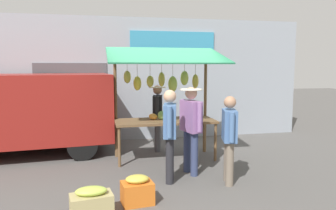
{
  "coord_description": "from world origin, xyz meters",
  "views": [
    {
      "loc": [
        1.43,
        6.97,
        2.06
      ],
      "look_at": [
        0.0,
        0.3,
        1.25
      ],
      "focal_mm": 34.8,
      "sensor_mm": 36.0,
      "label": 1
    }
  ],
  "objects_px": {
    "vendor_with_sunhat": "(158,112)",
    "produce_crate_side": "(137,191)",
    "shopper_with_shopping_bag": "(191,123)",
    "parked_van": "(4,108)",
    "shopper_with_ponytail": "(170,129)",
    "produce_crate_near": "(91,203)",
    "market_stall": "(165,90)",
    "shopper_in_grey_tee": "(229,134)"
  },
  "relations": [
    {
      "from": "parked_van",
      "to": "produce_crate_side",
      "type": "distance_m",
      "value": 4.27
    },
    {
      "from": "produce_crate_near",
      "to": "shopper_in_grey_tee",
      "type": "bearing_deg",
      "value": -160.66
    },
    {
      "from": "shopper_with_ponytail",
      "to": "shopper_in_grey_tee",
      "type": "relative_size",
      "value": 1.06
    },
    {
      "from": "market_stall",
      "to": "vendor_with_sunhat",
      "type": "xyz_separation_m",
      "value": [
        0.04,
        -0.69,
        -0.61
      ]
    },
    {
      "from": "vendor_with_sunhat",
      "to": "shopper_in_grey_tee",
      "type": "relative_size",
      "value": 1.03
    },
    {
      "from": "shopper_in_grey_tee",
      "to": "produce_crate_near",
      "type": "height_order",
      "value": "shopper_in_grey_tee"
    },
    {
      "from": "shopper_with_ponytail",
      "to": "parked_van",
      "type": "height_order",
      "value": "parked_van"
    },
    {
      "from": "parked_van",
      "to": "shopper_with_ponytail",
      "type": "bearing_deg",
      "value": 138.99
    },
    {
      "from": "vendor_with_sunhat",
      "to": "market_stall",
      "type": "bearing_deg",
      "value": 15.22
    },
    {
      "from": "vendor_with_sunhat",
      "to": "shopper_with_ponytail",
      "type": "bearing_deg",
      "value": 7.77
    },
    {
      "from": "vendor_with_sunhat",
      "to": "produce_crate_near",
      "type": "bearing_deg",
      "value": -12.47
    },
    {
      "from": "shopper_in_grey_tee",
      "to": "market_stall",
      "type": "bearing_deg",
      "value": 38.63
    },
    {
      "from": "vendor_with_sunhat",
      "to": "parked_van",
      "type": "xyz_separation_m",
      "value": [
        3.5,
        -0.21,
        0.18
      ]
    },
    {
      "from": "produce_crate_near",
      "to": "produce_crate_side",
      "type": "xyz_separation_m",
      "value": [
        -0.67,
        -0.3,
        0.01
      ]
    },
    {
      "from": "shopper_with_ponytail",
      "to": "produce_crate_near",
      "type": "distance_m",
      "value": 1.93
    },
    {
      "from": "shopper_with_ponytail",
      "to": "parked_van",
      "type": "distance_m",
      "value": 4.09
    },
    {
      "from": "produce_crate_near",
      "to": "produce_crate_side",
      "type": "relative_size",
      "value": 1.23
    },
    {
      "from": "vendor_with_sunhat",
      "to": "produce_crate_near",
      "type": "xyz_separation_m",
      "value": [
        1.53,
        3.31,
        -0.75
      ]
    },
    {
      "from": "shopper_in_grey_tee",
      "to": "vendor_with_sunhat",
      "type": "bearing_deg",
      "value": 33.35
    },
    {
      "from": "market_stall",
      "to": "produce_crate_side",
      "type": "bearing_deg",
      "value": 69.01
    },
    {
      "from": "shopper_with_ponytail",
      "to": "parked_van",
      "type": "bearing_deg",
      "value": 68.4
    },
    {
      "from": "shopper_in_grey_tee",
      "to": "produce_crate_near",
      "type": "xyz_separation_m",
      "value": [
        2.35,
        0.82,
        -0.69
      ]
    },
    {
      "from": "shopper_with_shopping_bag",
      "to": "shopper_in_grey_tee",
      "type": "bearing_deg",
      "value": -155.37
    },
    {
      "from": "shopper_with_shopping_bag",
      "to": "shopper_with_ponytail",
      "type": "relative_size",
      "value": 1.01
    },
    {
      "from": "shopper_with_shopping_bag",
      "to": "parked_van",
      "type": "distance_m",
      "value": 4.33
    },
    {
      "from": "market_stall",
      "to": "shopper_with_ponytail",
      "type": "relative_size",
      "value": 1.51
    },
    {
      "from": "vendor_with_sunhat",
      "to": "shopper_with_shopping_bag",
      "type": "bearing_deg",
      "value": 21.67
    },
    {
      "from": "market_stall",
      "to": "vendor_with_sunhat",
      "type": "bearing_deg",
      "value": -87.03
    },
    {
      "from": "produce_crate_near",
      "to": "parked_van",
      "type": "bearing_deg",
      "value": -60.75
    },
    {
      "from": "market_stall",
      "to": "shopper_in_grey_tee",
      "type": "xyz_separation_m",
      "value": [
        -0.79,
        1.8,
        -0.67
      ]
    },
    {
      "from": "market_stall",
      "to": "shopper_with_ponytail",
      "type": "bearing_deg",
      "value": 82.1
    },
    {
      "from": "vendor_with_sunhat",
      "to": "shopper_with_shopping_bag",
      "type": "xyz_separation_m",
      "value": [
        -0.31,
        1.85,
        0.05
      ]
    },
    {
      "from": "shopper_with_shopping_bag",
      "to": "shopper_with_ponytail",
      "type": "xyz_separation_m",
      "value": [
        0.48,
        0.31,
        -0.04
      ]
    },
    {
      "from": "shopper_with_shopping_bag",
      "to": "produce_crate_near",
      "type": "distance_m",
      "value": 2.48
    },
    {
      "from": "market_stall",
      "to": "shopper_with_shopping_bag",
      "type": "distance_m",
      "value": 1.32
    },
    {
      "from": "shopper_with_shopping_bag",
      "to": "parked_van",
      "type": "height_order",
      "value": "parked_van"
    },
    {
      "from": "parked_van",
      "to": "produce_crate_near",
      "type": "height_order",
      "value": "parked_van"
    },
    {
      "from": "vendor_with_sunhat",
      "to": "shopper_in_grey_tee",
      "type": "bearing_deg",
      "value": 30.51
    },
    {
      "from": "vendor_with_sunhat",
      "to": "produce_crate_side",
      "type": "distance_m",
      "value": 3.22
    },
    {
      "from": "vendor_with_sunhat",
      "to": "produce_crate_side",
      "type": "bearing_deg",
      "value": -3.64
    },
    {
      "from": "vendor_with_sunhat",
      "to": "produce_crate_near",
      "type": "distance_m",
      "value": 3.72
    },
    {
      "from": "market_stall",
      "to": "produce_crate_near",
      "type": "height_order",
      "value": "market_stall"
    }
  ]
}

